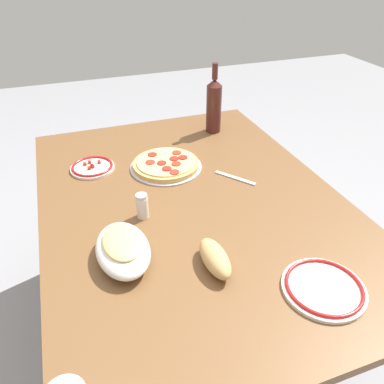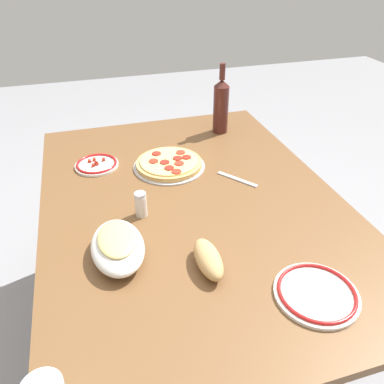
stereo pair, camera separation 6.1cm
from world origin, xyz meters
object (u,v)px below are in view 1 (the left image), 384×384
(dining_table, at_px, (192,223))
(side_plate_near, at_px, (324,288))
(spice_shaker, at_px, (142,206))
(side_plate_far, at_px, (92,167))
(wine_bottle, at_px, (214,105))
(bread_loaf, at_px, (215,258))
(baked_pasta_dish, at_px, (123,248))
(pepperoni_pizza, at_px, (166,165))

(dining_table, height_order, side_plate_near, side_plate_near)
(dining_table, relative_size, side_plate_near, 6.58)
(side_plate_near, xyz_separation_m, spice_shaker, (0.46, 0.37, 0.03))
(side_plate_near, distance_m, side_plate_far, 0.97)
(wine_bottle, bearing_deg, bread_loaf, 157.95)
(side_plate_far, bearing_deg, side_plate_near, -149.93)
(dining_table, distance_m, spice_shaker, 0.24)
(baked_pasta_dish, distance_m, bread_loaf, 0.26)
(wine_bottle, relative_size, side_plate_near, 1.46)
(pepperoni_pizza, height_order, side_plate_near, pepperoni_pizza)
(dining_table, relative_size, wine_bottle, 4.50)
(pepperoni_pizza, relative_size, side_plate_near, 1.32)
(dining_table, distance_m, pepperoni_pizza, 0.27)
(wine_bottle, bearing_deg, spice_shaker, 139.06)
(bread_loaf, bearing_deg, wine_bottle, -22.05)
(wine_bottle, xyz_separation_m, side_plate_near, (-1.01, 0.10, -0.12))
(baked_pasta_dish, distance_m, spice_shaker, 0.20)
(side_plate_near, relative_size, bread_loaf, 1.35)
(dining_table, bearing_deg, side_plate_far, 42.40)
(pepperoni_pizza, distance_m, wine_bottle, 0.42)
(dining_table, distance_m, bread_loaf, 0.36)
(pepperoni_pizza, height_order, side_plate_far, pepperoni_pizza)
(baked_pasta_dish, xyz_separation_m, spice_shaker, (0.17, -0.10, 0.00))
(dining_table, height_order, wine_bottle, wine_bottle)
(baked_pasta_dish, bearing_deg, spice_shaker, -29.38)
(bread_loaf, bearing_deg, dining_table, -8.80)
(baked_pasta_dish, bearing_deg, bread_loaf, -116.48)
(pepperoni_pizza, bearing_deg, side_plate_near, -164.62)
(baked_pasta_dish, height_order, side_plate_far, baked_pasta_dish)
(bread_loaf, height_order, spice_shaker, spice_shaker)
(bread_loaf, bearing_deg, spice_shaker, 24.87)
(side_plate_far, xyz_separation_m, spice_shaker, (-0.37, -0.12, 0.03))
(baked_pasta_dish, distance_m, wine_bottle, 0.92)
(dining_table, height_order, spice_shaker, spice_shaker)
(bread_loaf, bearing_deg, side_plate_far, 20.73)
(side_plate_far, height_order, bread_loaf, bread_loaf)
(spice_shaker, bearing_deg, side_plate_far, 17.33)
(baked_pasta_dish, xyz_separation_m, bread_loaf, (-0.12, -0.23, -0.01))
(dining_table, height_order, pepperoni_pizza, pepperoni_pizza)
(bread_loaf, xyz_separation_m, spice_shaker, (0.29, 0.13, 0.01))
(dining_table, xyz_separation_m, pepperoni_pizza, (0.24, 0.02, 0.12))
(side_plate_far, relative_size, spice_shaker, 1.98)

